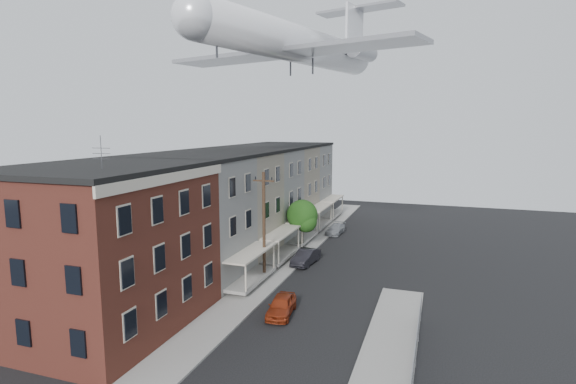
# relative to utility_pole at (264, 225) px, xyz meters

# --- Properties ---
(sidewalk_left) EXTENTS (3.00, 62.00, 0.12)m
(sidewalk_left) POSITION_rel_utility_pole_xyz_m (0.10, 6.00, -4.61)
(sidewalk_left) COLOR gray
(sidewalk_left) RESTS_ON ground
(sidewalk_right) EXTENTS (3.00, 26.00, 0.12)m
(sidewalk_right) POSITION_rel_utility_pole_xyz_m (11.10, -12.00, -4.61)
(sidewalk_right) COLOR gray
(sidewalk_right) RESTS_ON ground
(curb_left) EXTENTS (0.15, 62.00, 0.14)m
(curb_left) POSITION_rel_utility_pole_xyz_m (1.55, 6.00, -4.60)
(curb_left) COLOR gray
(curb_left) RESTS_ON ground
(curb_right) EXTENTS (0.15, 26.00, 0.14)m
(curb_right) POSITION_rel_utility_pole_xyz_m (9.65, -12.00, -4.60)
(curb_right) COLOR gray
(curb_right) RESTS_ON ground
(corner_building) EXTENTS (10.31, 12.30, 12.15)m
(corner_building) POSITION_rel_utility_pole_xyz_m (-6.40, -11.00, 0.49)
(corner_building) COLOR #3D1713
(corner_building) RESTS_ON ground
(row_house_a) EXTENTS (11.98, 7.00, 10.30)m
(row_house_a) POSITION_rel_utility_pole_xyz_m (-6.36, -1.50, 0.45)
(row_house_a) COLOR slate
(row_house_a) RESTS_ON ground
(row_house_b) EXTENTS (11.98, 7.00, 10.30)m
(row_house_b) POSITION_rel_utility_pole_xyz_m (-6.36, 5.50, 0.45)
(row_house_b) COLOR #776A5E
(row_house_b) RESTS_ON ground
(row_house_c) EXTENTS (11.98, 7.00, 10.30)m
(row_house_c) POSITION_rel_utility_pole_xyz_m (-6.36, 12.50, 0.45)
(row_house_c) COLOR slate
(row_house_c) RESTS_ON ground
(row_house_d) EXTENTS (11.98, 7.00, 10.30)m
(row_house_d) POSITION_rel_utility_pole_xyz_m (-6.36, 19.50, 0.45)
(row_house_d) COLOR #776A5E
(row_house_d) RESTS_ON ground
(row_house_e) EXTENTS (11.98, 7.00, 10.30)m
(row_house_e) POSITION_rel_utility_pole_xyz_m (-6.36, 26.50, 0.45)
(row_house_e) COLOR slate
(row_house_e) RESTS_ON ground
(chainlink_fence) EXTENTS (0.06, 18.06, 1.90)m
(chainlink_fence) POSITION_rel_utility_pole_xyz_m (12.60, -13.00, -3.68)
(chainlink_fence) COLOR gray
(chainlink_fence) RESTS_ON ground
(utility_pole) EXTENTS (1.80, 0.26, 9.00)m
(utility_pole) POSITION_rel_utility_pole_xyz_m (0.00, 0.00, 0.00)
(utility_pole) COLOR black
(utility_pole) RESTS_ON ground
(street_tree) EXTENTS (3.22, 3.20, 5.20)m
(street_tree) POSITION_rel_utility_pole_xyz_m (0.33, 9.92, -1.22)
(street_tree) COLOR black
(street_tree) RESTS_ON ground
(car_near) EXTENTS (2.00, 4.04, 1.32)m
(car_near) POSITION_rel_utility_pole_xyz_m (3.64, -6.01, -4.01)
(car_near) COLOR maroon
(car_near) RESTS_ON ground
(car_mid) EXTENTS (1.91, 4.29, 1.37)m
(car_mid) POSITION_rel_utility_pole_xyz_m (2.00, 5.28, -3.99)
(car_mid) COLOR black
(car_mid) RESTS_ON ground
(car_far) EXTENTS (1.91, 4.13, 1.17)m
(car_far) POSITION_rel_utility_pole_xyz_m (2.00, 17.61, -4.09)
(car_far) COLOR gray
(car_far) RESTS_ON ground
(airplane) EXTENTS (25.78, 29.49, 8.51)m
(airplane) POSITION_rel_utility_pole_xyz_m (0.13, 9.00, 15.66)
(airplane) COLOR white
(airplane) RESTS_ON ground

